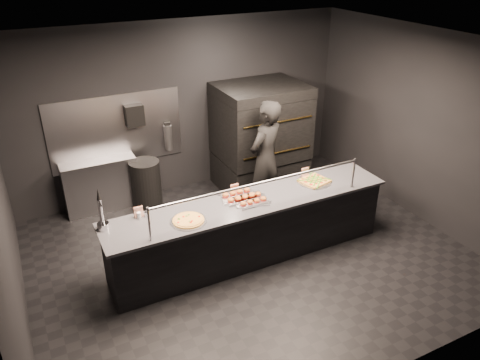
{
  "coord_description": "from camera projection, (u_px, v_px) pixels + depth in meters",
  "views": [
    {
      "loc": [
        -2.63,
        -4.91,
        4.1
      ],
      "look_at": [
        -0.06,
        0.2,
        1.16
      ],
      "focal_mm": 35.0,
      "sensor_mm": 36.0,
      "label": 1
    }
  ],
  "objects": [
    {
      "name": "slider_tray_b",
      "position": [
        251.0,
        200.0,
        6.38
      ],
      "size": [
        0.52,
        0.44,
        0.07
      ],
      "color": "silver",
      "rests_on": "service_counter"
    },
    {
      "name": "trash_bin",
      "position": [
        146.0,
        184.0,
        7.92
      ],
      "size": [
        0.5,
        0.5,
        0.84
      ],
      "primitive_type": "cylinder",
      "color": "black",
      "rests_on": "ground"
    },
    {
      "name": "condiment_jar",
      "position": [
        141.0,
        215.0,
        5.99
      ],
      "size": [
        0.14,
        0.05,
        0.09
      ],
      "color": "silver",
      "rests_on": "service_counter"
    },
    {
      "name": "fire_extinguisher",
      "position": [
        168.0,
        137.0,
        8.11
      ],
      "size": [
        0.14,
        0.14,
        0.51
      ],
      "color": "#B2B2B7",
      "rests_on": "room"
    },
    {
      "name": "worker",
      "position": [
        265.0,
        159.0,
        7.5
      ],
      "size": [
        0.84,
        0.73,
        1.94
      ],
      "primitive_type": "imported",
      "rotation": [
        0.0,
        0.0,
        3.59
      ],
      "color": "black",
      "rests_on": "ground"
    },
    {
      "name": "pizza_oven",
      "position": [
        260.0,
        137.0,
        8.37
      ],
      "size": [
        1.5,
        1.23,
        1.91
      ],
      "color": "black",
      "rests_on": "ground"
    },
    {
      "name": "service_counter",
      "position": [
        250.0,
        229.0,
        6.61
      ],
      "size": [
        4.1,
        0.78,
        1.37
      ],
      "color": "black",
      "rests_on": "ground"
    },
    {
      "name": "towel_dispenser",
      "position": [
        134.0,
        115.0,
        7.66
      ],
      "size": [
        0.3,
        0.2,
        0.35
      ],
      "primitive_type": "cube",
      "color": "black",
      "rests_on": "room"
    },
    {
      "name": "room",
      "position": [
        248.0,
        162.0,
        6.17
      ],
      "size": [
        6.04,
        6.0,
        3.0
      ],
      "color": "black",
      "rests_on": "ground"
    },
    {
      "name": "slider_tray_a",
      "position": [
        239.0,
        196.0,
        6.47
      ],
      "size": [
        0.56,
        0.47,
        0.08
      ],
      "color": "silver",
      "rests_on": "service_counter"
    },
    {
      "name": "round_pizza",
      "position": [
        188.0,
        220.0,
        5.93
      ],
      "size": [
        0.46,
        0.46,
        0.03
      ],
      "color": "silver",
      "rests_on": "service_counter"
    },
    {
      "name": "prep_shelf",
      "position": [
        101.0,
        185.0,
        7.82
      ],
      "size": [
        1.2,
        0.35,
        0.9
      ],
      "primitive_type": "cube",
      "color": "#99999E",
      "rests_on": "ground"
    },
    {
      "name": "tent_cards",
      "position": [
        230.0,
        190.0,
        6.53
      ],
      "size": [
        2.68,
        0.04,
        0.15
      ],
      "color": "white",
      "rests_on": "service_counter"
    },
    {
      "name": "square_pizza",
      "position": [
        314.0,
        181.0,
        6.89
      ],
      "size": [
        0.49,
        0.49,
        0.05
      ],
      "color": "silver",
      "rests_on": "service_counter"
    },
    {
      "name": "beer_tap",
      "position": [
        102.0,
        218.0,
        5.71
      ],
      "size": [
        0.15,
        0.21,
        0.56
      ],
      "color": "silver",
      "rests_on": "service_counter"
    }
  ]
}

